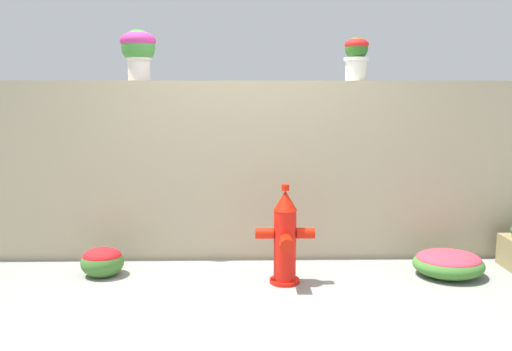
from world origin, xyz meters
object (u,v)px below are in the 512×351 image
object	(u,v)px
potted_plant_2	(356,55)
potted_plant_1	(138,49)
fire_hydrant	(285,239)
flower_bush_right	(448,263)
flower_bush_left	(102,260)

from	to	relation	value
potted_plant_2	potted_plant_1	bearing A→B (deg)	-179.35
fire_hydrant	flower_bush_right	xyz separation A→B (m)	(1.43, 0.15, -0.26)
potted_plant_1	fire_hydrant	size ratio (longest dim) A/B	0.55
potted_plant_2	flower_bush_left	xyz separation A→B (m)	(-2.28, -0.59, -1.78)
potted_plant_1	flower_bush_right	world-z (taller)	potted_plant_1
potted_plant_2	fire_hydrant	size ratio (longest dim) A/B	0.48
fire_hydrant	flower_bush_left	bearing A→B (deg)	172.23
potted_plant_1	fire_hydrant	world-z (taller)	potted_plant_1
potted_plant_2	fire_hydrant	xyz separation A→B (m)	(-0.71, -0.80, -1.53)
flower_bush_left	flower_bush_right	xyz separation A→B (m)	(3.00, -0.06, -0.02)
potted_plant_1	flower_bush_right	xyz separation A→B (m)	(2.74, -0.63, -1.85)
fire_hydrant	flower_bush_right	bearing A→B (deg)	6.00
potted_plant_2	flower_bush_right	distance (m)	2.04
flower_bush_right	fire_hydrant	bearing A→B (deg)	-174.00
fire_hydrant	flower_bush_right	distance (m)	1.46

